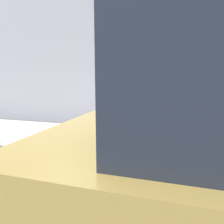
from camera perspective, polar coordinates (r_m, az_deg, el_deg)
The scene contains 4 objects.
ground_plane at distance 2.61m, azimuth -8.61°, elevation -26.86°, with size 60.00×60.00×0.00m, color #515154.
sidewalk at distance 4.46m, azimuth 3.31°, elevation -10.25°, with size 24.00×2.80×0.11m.
building_facade at distance 6.48m, azimuth 8.03°, elevation 18.59°, with size 24.00×0.30×5.24m.
parking_meter at distance 3.13m, azimuth -0.00°, elevation 2.23°, with size 0.21×0.14×1.51m.
Camera 1 is at (0.91, -1.92, 1.53)m, focal length 28.00 mm.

